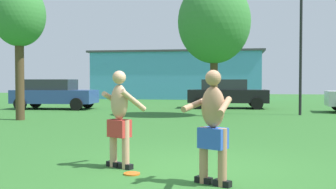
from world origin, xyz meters
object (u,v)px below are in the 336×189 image
car_black_near_post (227,93)px  lamp_post (301,34)px  frisbee (132,174)px  tree_right_field (214,22)px  player_near (213,124)px  car_blue_mid_lot (54,94)px  player_in_red (120,117)px  tree_behind_players (19,17)px

car_black_near_post → lamp_post: 5.85m
frisbee → tree_right_field: tree_right_field is taller
player_near → lamp_post: lamp_post is taller
frisbee → car_blue_mid_lot: size_ratio=0.06×
car_black_near_post → tree_right_field: size_ratio=0.76×
player_in_red → car_black_near_post: (1.50, 15.64, -0.06)m
car_blue_mid_lot → tree_right_field: 9.65m
car_black_near_post → car_blue_mid_lot: bearing=-166.3°
player_near → car_blue_mid_lot: size_ratio=0.38×
player_near → tree_right_field: (-0.58, 11.38, 3.10)m
player_in_red → lamp_post: size_ratio=0.29×
player_near → player_in_red: (-1.65, 0.89, 0.01)m
player_near → lamp_post: (3.13, 12.52, 2.68)m
player_in_red → car_blue_mid_lot: (-7.56, 13.43, -0.06)m
car_blue_mid_lot → tree_right_field: bearing=-18.8°
lamp_post → frisbee: bearing=-110.2°
car_blue_mid_lot → tree_right_field: tree_right_field is taller
frisbee → tree_behind_players: 11.10m
player_in_red → car_black_near_post: size_ratio=0.38×
frisbee → tree_right_field: (0.73, 10.95, 3.97)m
player_in_red → lamp_post: bearing=67.7°
player_near → frisbee: player_near is taller
player_in_red → car_black_near_post: player_in_red is taller
lamp_post → tree_right_field: bearing=-162.8°
frisbee → tree_right_field: bearing=86.2°
car_blue_mid_lot → tree_behind_players: (1.37, -5.82, 3.11)m
frisbee → car_black_near_post: size_ratio=0.06×
car_black_near_post → tree_behind_players: bearing=-133.8°
tree_behind_players → lamp_post: bearing=20.2°
player_in_red → lamp_post: 12.86m
player_in_red → frisbee: player_in_red is taller
player_near → lamp_post: size_ratio=0.29×
player_near → player_in_red: size_ratio=0.99×
player_in_red → frisbee: bearing=-53.9°
tree_right_field → lamp_post: bearing=17.2°
car_black_near_post → player_in_red: bearing=-95.5°
frisbee → tree_behind_players: bearing=129.0°
player_near → tree_right_field: bearing=92.9°
car_black_near_post → tree_behind_players: 11.55m
player_near → frisbee: bearing=162.0°
player_near → frisbee: 1.63m
player_in_red → car_blue_mid_lot: size_ratio=0.38×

